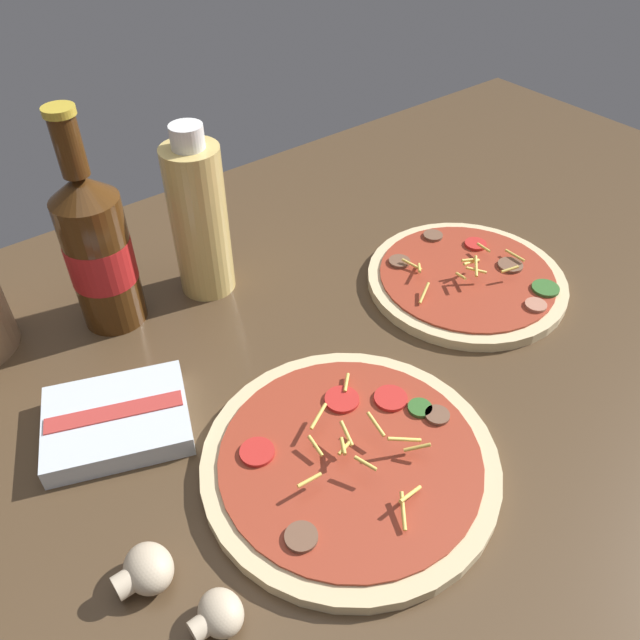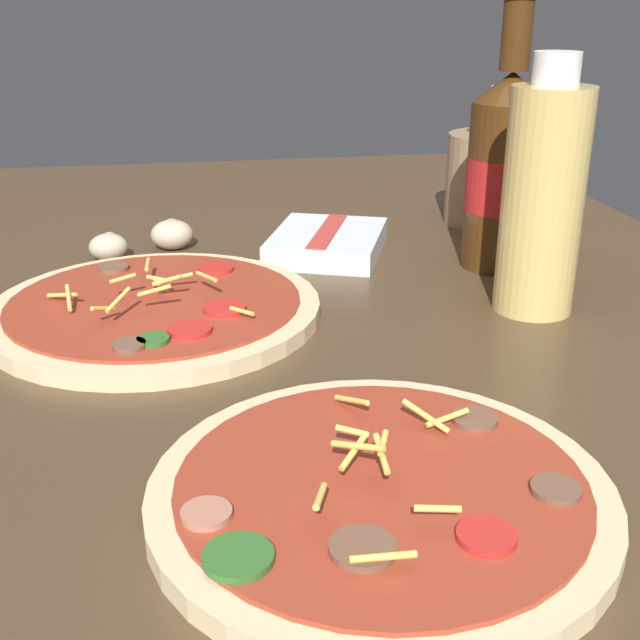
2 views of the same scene
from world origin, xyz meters
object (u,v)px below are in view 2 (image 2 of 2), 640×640
(utensil_crock, at_px, (493,178))
(mushroom_left, at_px, (172,234))
(dish_towel, at_px, (327,242))
(oil_bottle, at_px, (543,198))
(beer_bottle, at_px, (505,169))
(mushroom_right, at_px, (109,246))
(pizza_near, at_px, (156,308))
(pizza_far, at_px, (380,493))

(utensil_crock, bearing_deg, mushroom_left, -84.12)
(mushroom_left, distance_m, utensil_crock, 0.39)
(utensil_crock, distance_m, dish_towel, 0.24)
(oil_bottle, bearing_deg, beer_bottle, 172.80)
(mushroom_left, distance_m, mushroom_right, 0.07)
(mushroom_right, relative_size, dish_towel, 0.25)
(pizza_near, bearing_deg, utensil_crock, 121.41)
(pizza_far, distance_m, oil_bottle, 0.35)
(pizza_far, distance_m, mushroom_left, 0.52)
(pizza_near, xyz_separation_m, beer_bottle, (-0.08, 0.34, 0.09))
(beer_bottle, xyz_separation_m, mushroom_left, (-0.12, -0.33, -0.08))
(pizza_near, distance_m, mushroom_left, 0.20)
(beer_bottle, height_order, oil_bottle, beer_bottle)
(pizza_near, height_order, mushroom_right, pizza_near)
(pizza_near, xyz_separation_m, utensil_crock, (-0.24, 0.40, 0.05))
(beer_bottle, relative_size, mushroom_left, 5.45)
(beer_bottle, relative_size, utensil_crock, 1.61)
(pizza_near, distance_m, utensil_crock, 0.47)
(pizza_near, height_order, utensil_crock, utensil_crock)
(beer_bottle, bearing_deg, pizza_far, -29.65)
(pizza_near, height_order, beer_bottle, beer_bottle)
(mushroom_right, bearing_deg, pizza_near, 16.11)
(oil_bottle, bearing_deg, dish_towel, -142.16)
(oil_bottle, bearing_deg, mushroom_left, -127.42)
(mushroom_right, bearing_deg, mushroom_left, 113.21)
(beer_bottle, height_order, utensil_crock, beer_bottle)
(pizza_near, bearing_deg, dish_towel, 130.89)
(oil_bottle, distance_m, mushroom_left, 0.40)
(mushroom_right, distance_m, dish_towel, 0.23)
(oil_bottle, height_order, mushroom_left, oil_bottle)
(oil_bottle, relative_size, mushroom_left, 4.50)
(pizza_far, height_order, mushroom_right, pizza_far)
(pizza_far, height_order, utensil_crock, utensil_crock)
(pizza_near, height_order, dish_towel, pizza_near)
(mushroom_left, bearing_deg, beer_bottle, 70.10)
(pizza_far, bearing_deg, utensil_crock, 153.34)
(oil_bottle, xyz_separation_m, dish_towel, (-0.19, -0.15, -0.09))
(beer_bottle, distance_m, dish_towel, 0.20)
(beer_bottle, distance_m, utensil_crock, 0.17)
(pizza_far, height_order, mushroom_left, pizza_far)
(pizza_near, bearing_deg, beer_bottle, 103.78)
(pizza_near, bearing_deg, mushroom_left, 175.68)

